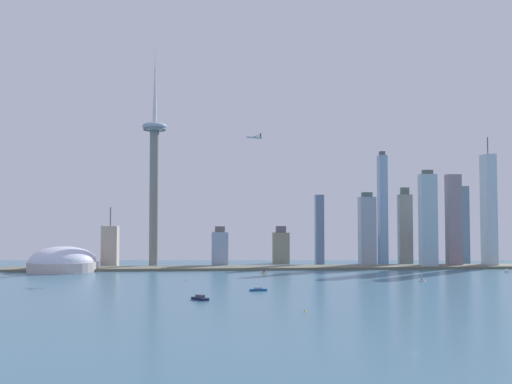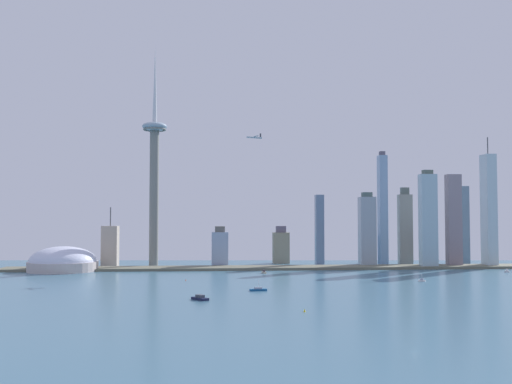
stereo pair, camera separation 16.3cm
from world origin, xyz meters
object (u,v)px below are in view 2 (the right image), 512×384
(skyscraper_10, at_px, (405,228))
(boat_4, at_px, (258,289))
(skyscraper_1, at_px, (319,230))
(skyscraper_8, at_px, (428,220))
(airplane, at_px, (254,137))
(skyscraper_4, at_px, (461,225))
(skyscraper_9, at_px, (281,246))
(skyscraper_11, at_px, (369,249))
(channel_buoy_0, at_px, (305,310))
(skyscraper_5, at_px, (383,209))
(observation_tower, at_px, (154,164))
(skyscraper_0, at_px, (220,248))
(channel_buoy_1, at_px, (186,280))
(stadium_dome, at_px, (63,263))
(boat_0, at_px, (264,272))
(skyscraper_3, at_px, (367,231))
(skyscraper_2, at_px, (110,246))
(boat_7, at_px, (200,298))
(boat_2, at_px, (422,280))
(skyscraper_7, at_px, (454,221))
(skyscraper_6, at_px, (489,210))
(boat_5, at_px, (507,271))

(skyscraper_10, height_order, boat_4, skyscraper_10)
(skyscraper_1, distance_m, skyscraper_8, 161.28)
(airplane, bearing_deg, boat_4, 65.29)
(skyscraper_4, relative_size, skyscraper_9, 2.06)
(skyscraper_11, xyz_separation_m, channel_buoy_0, (-178.09, -471.38, -21.44))
(skyscraper_4, distance_m, airplane, 366.59)
(skyscraper_1, height_order, skyscraper_5, skyscraper_5)
(observation_tower, bearing_deg, skyscraper_0, -2.02)
(boat_4, bearing_deg, channel_buoy_1, 118.39)
(stadium_dome, relative_size, skyscraper_9, 1.57)
(skyscraper_4, bearing_deg, boat_0, -157.06)
(skyscraper_0, relative_size, skyscraper_3, 0.54)
(stadium_dome, xyz_separation_m, channel_buoy_1, (171.20, -136.79, -10.34))
(boat_4, bearing_deg, airplane, 78.39)
(stadium_dome, relative_size, channel_buoy_1, 51.63)
(skyscraper_3, bearing_deg, airplane, -165.64)
(skyscraper_1, bearing_deg, skyscraper_2, -177.97)
(skyscraper_11, bearing_deg, skyscraper_3, -106.82)
(skyscraper_5, height_order, boat_7, skyscraper_5)
(boat_2, bearing_deg, skyscraper_2, -177.83)
(stadium_dome, height_order, channel_buoy_1, stadium_dome)
(skyscraper_1, distance_m, airplane, 185.78)
(skyscraper_2, distance_m, skyscraper_7, 507.39)
(skyscraper_6, bearing_deg, channel_buoy_1, -160.04)
(skyscraper_11, xyz_separation_m, airplane, (-189.36, -104.38, 161.90))
(boat_5, bearing_deg, boat_0, 63.03)
(boat_5, bearing_deg, skyscraper_7, -3.69)
(airplane, bearing_deg, boat_7, 55.36)
(channel_buoy_1, bearing_deg, boat_7, -83.14)
(airplane, bearing_deg, stadium_dome, -22.18)
(boat_2, height_order, airplane, airplane)
(skyscraper_11, xyz_separation_m, boat_2, (-10.89, -264.52, -21.40))
(skyscraper_10, bearing_deg, boat_4, -129.68)
(skyscraper_5, bearing_deg, skyscraper_6, -19.32)
(skyscraper_1, height_order, skyscraper_10, skyscraper_10)
(skyscraper_1, distance_m, skyscraper_11, 92.65)
(skyscraper_6, bearing_deg, skyscraper_2, 175.63)
(skyscraper_8, height_order, skyscraper_11, skyscraper_8)
(skyscraper_6, relative_size, boat_2, 21.56)
(observation_tower, xyz_separation_m, channel_buoy_0, (155.02, -428.22, -149.99))
(skyscraper_2, relative_size, skyscraper_8, 0.62)
(skyscraper_4, height_order, skyscraper_9, skyscraper_4)
(stadium_dome, distance_m, boat_5, 594.19)
(skyscraper_5, height_order, channel_buoy_1, skyscraper_5)
(skyscraper_4, xyz_separation_m, boat_7, (-402.81, -382.23, -59.51))
(stadium_dome, xyz_separation_m, skyscraper_9, (311.58, 122.37, 15.36))
(observation_tower, xyz_separation_m, skyscraper_5, (348.06, 14.63, -65.54))
(skyscraper_3, bearing_deg, channel_buoy_0, -111.25)
(skyscraper_11, xyz_separation_m, boat_4, (-202.58, -338.44, -21.27))
(skyscraper_4, xyz_separation_m, airplane, (-333.93, -87.57, 123.35))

